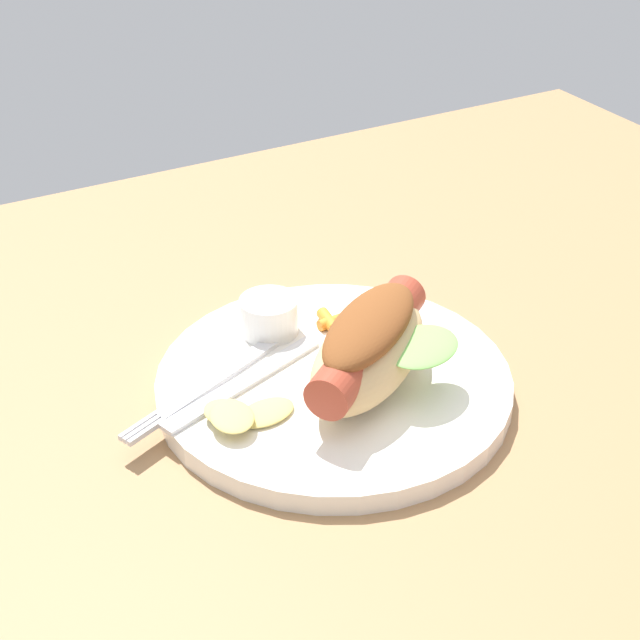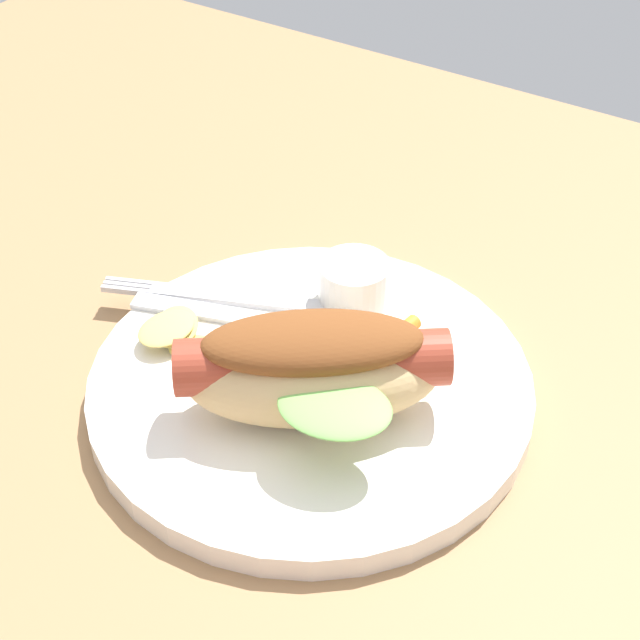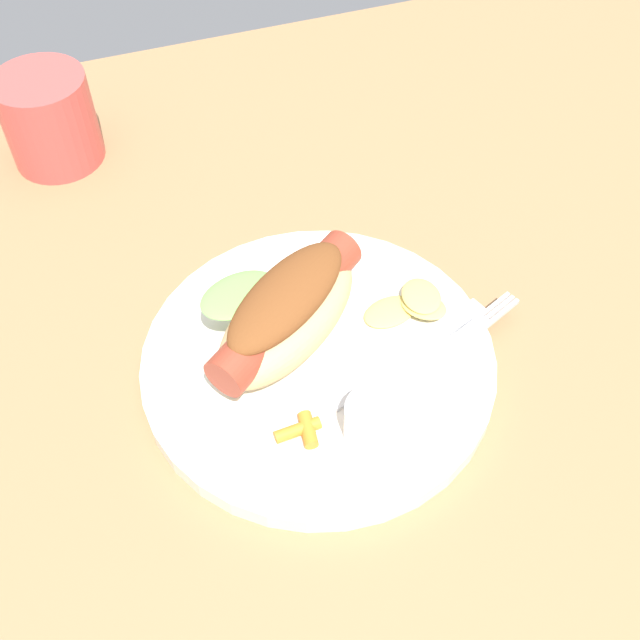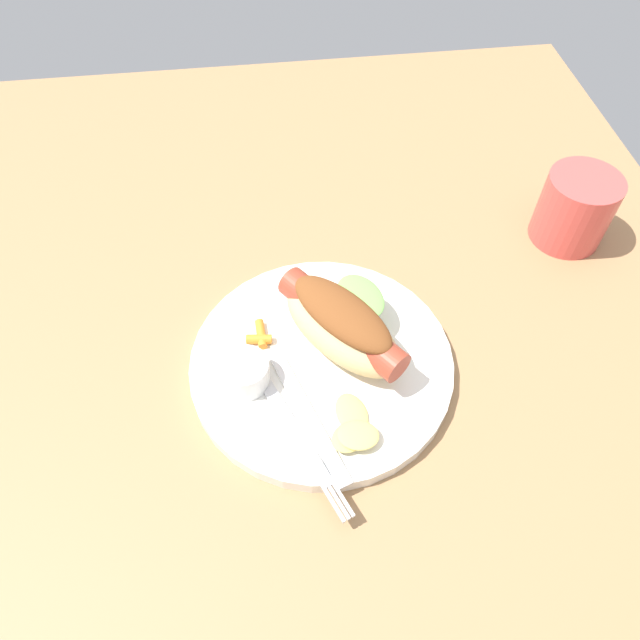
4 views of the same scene
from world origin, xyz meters
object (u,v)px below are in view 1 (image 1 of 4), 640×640
at_px(plate, 334,383).
at_px(knife, 243,383).
at_px(chips_pile, 243,413).
at_px(carrot_garnish, 333,320).
at_px(fork, 213,382).
at_px(hot_dog, 370,346).
at_px(sauce_ramekin, 267,316).

bearing_deg(plate, knife, 162.45).
xyz_separation_m(chips_pile, carrot_garnish, (0.11, 0.07, -0.00)).
bearing_deg(fork, carrot_garnish, 170.08).
bearing_deg(hot_dog, sauce_ramekin, -107.21).
xyz_separation_m(plate, carrot_garnish, (0.03, 0.06, 0.01)).
height_order(chips_pile, carrot_garnish, chips_pile).
xyz_separation_m(knife, carrot_garnish, (0.09, 0.04, 0.00)).
bearing_deg(sauce_ramekin, fork, -146.60).
bearing_deg(fork, plate, 135.78).
relative_size(plate, carrot_garnish, 7.92).
distance_m(hot_dog, chips_pile, 0.10).
xyz_separation_m(plate, sauce_ramekin, (-0.02, 0.07, 0.02)).
relative_size(hot_dog, knife, 1.03).
relative_size(knife, carrot_garnish, 4.45).
height_order(sauce_ramekin, chips_pile, sauce_ramekin).
bearing_deg(plate, fork, 158.91).
relative_size(sauce_ramekin, fork, 0.29).
distance_m(hot_dog, carrot_garnish, 0.09).
bearing_deg(carrot_garnish, chips_pile, -146.26).
xyz_separation_m(sauce_ramekin, fork, (-0.06, -0.04, -0.01)).
distance_m(sauce_ramekin, carrot_garnish, 0.05).
height_order(sauce_ramekin, knife, sauce_ramekin).
bearing_deg(carrot_garnish, fork, -166.80).
relative_size(plate, sauce_ramekin, 5.75).
distance_m(fork, carrot_garnish, 0.12).
height_order(fork, chips_pile, chips_pile).
height_order(hot_dog, carrot_garnish, hot_dog).
relative_size(hot_dog, fork, 0.97).
bearing_deg(chips_pile, sauce_ramekin, 55.14).
bearing_deg(hot_dog, fork, -65.11).
height_order(fork, carrot_garnish, carrot_garnish).
distance_m(plate, hot_dog, 0.05).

